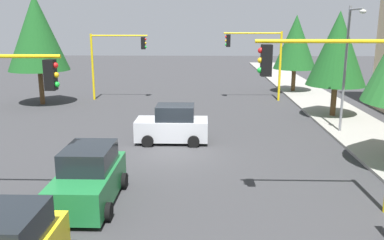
# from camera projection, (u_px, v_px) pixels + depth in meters

# --- Properties ---
(ground_plane) EXTENTS (120.00, 120.00, 0.00)m
(ground_plane) POSITION_uv_depth(u_px,v_px,m) (173.00, 154.00, 19.55)
(ground_plane) COLOR #353538
(sidewalk_kerb) EXTENTS (80.00, 4.00, 0.15)m
(sidewalk_kerb) POSITION_uv_depth(u_px,v_px,m) (356.00, 128.00, 24.10)
(sidewalk_kerb) COLOR gray
(sidewalk_kerb) RESTS_ON ground
(traffic_signal_far_left) EXTENTS (0.36, 4.59, 5.48)m
(traffic_signal_far_left) POSITION_uv_depth(u_px,v_px,m) (257.00, 52.00, 32.11)
(traffic_signal_far_left) COLOR yellow
(traffic_signal_far_left) RESTS_ON ground
(traffic_signal_near_left) EXTENTS (0.36, 4.59, 5.72)m
(traffic_signal_near_left) POSITION_uv_depth(u_px,v_px,m) (341.00, 91.00, 12.62)
(traffic_signal_near_left) COLOR yellow
(traffic_signal_near_left) RESTS_ON ground
(traffic_signal_far_right) EXTENTS (0.36, 4.59, 5.28)m
(traffic_signal_far_right) POSITION_uv_depth(u_px,v_px,m) (115.00, 53.00, 32.45)
(traffic_signal_far_right) COLOR yellow
(traffic_signal_far_right) RESTS_ON ground
(street_lamp_curbside) EXTENTS (2.15, 0.28, 7.00)m
(street_lamp_curbside) POSITION_uv_depth(u_px,v_px,m) (349.00, 57.00, 21.80)
(street_lamp_curbside) COLOR slate
(street_lamp_curbside) RESTS_ON ground
(tree_roadside_mid) EXTENTS (3.78, 3.78, 6.88)m
(tree_roadside_mid) POSITION_uv_depth(u_px,v_px,m) (338.00, 49.00, 26.01)
(tree_roadside_mid) COLOR brown
(tree_roadside_mid) RESTS_ON ground
(tree_roadside_far) EXTENTS (3.74, 3.74, 6.81)m
(tree_roadside_far) POSITION_uv_depth(u_px,v_px,m) (296.00, 42.00, 35.75)
(tree_roadside_far) COLOR brown
(tree_roadside_far) RESTS_ON ground
(tree_opposite_side) EXTENTS (4.50, 4.50, 8.23)m
(tree_opposite_side) POSITION_uv_depth(u_px,v_px,m) (37.00, 33.00, 30.28)
(tree_opposite_side) COLOR brown
(tree_opposite_side) RESTS_ON ground
(car_green) EXTENTS (4.19, 2.12, 1.98)m
(car_green) POSITION_uv_depth(u_px,v_px,m) (89.00, 178.00, 14.06)
(car_green) COLOR #1E7238
(car_green) RESTS_ON ground
(car_silver) EXTENTS (2.12, 3.74, 1.98)m
(car_silver) POSITION_uv_depth(u_px,v_px,m) (173.00, 125.00, 21.30)
(car_silver) COLOR #B2B5BA
(car_silver) RESTS_ON ground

